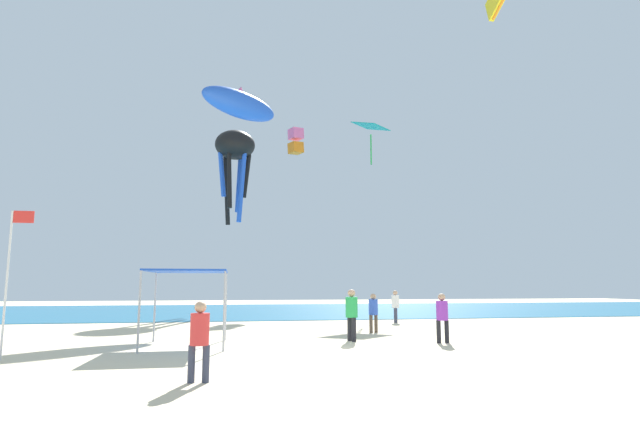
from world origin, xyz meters
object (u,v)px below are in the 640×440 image
at_px(person_leftmost, 200,334).
at_px(kite_diamond_teal, 371,128).
at_px(person_central, 442,314).
at_px(person_near_tent, 352,311).
at_px(kite_octopus_black, 235,150).
at_px(person_far_shore, 395,304).
at_px(person_rightmost, 373,310).
at_px(canopy_tent, 188,274).
at_px(kite_box_pink, 296,141).
at_px(banner_flag, 10,270).
at_px(kite_inflatable_blue, 240,104).

height_order(person_leftmost, kite_diamond_teal, kite_diamond_teal).
distance_m(person_central, kite_diamond_teal, 23.52).
xyz_separation_m(person_near_tent, kite_octopus_black, (-4.47, 20.18, 11.61)).
distance_m(person_central, person_far_shore, 9.66).
relative_size(kite_octopus_black, kite_diamond_teal, 2.16).
relative_size(person_leftmost, kite_octopus_black, 0.23).
bearing_deg(person_rightmost, kite_diamond_teal, -133.97).
distance_m(canopy_tent, person_near_tent, 6.09).
height_order(person_central, kite_octopus_black, kite_octopus_black).
bearing_deg(canopy_tent, kite_box_pink, 74.33).
bearing_deg(kite_box_pink, person_near_tent, 153.54).
bearing_deg(banner_flag, kite_octopus_black, 75.07).
bearing_deg(kite_octopus_black, person_central, -77.68).
distance_m(person_rightmost, kite_octopus_black, 21.70).
xyz_separation_m(person_rightmost, kite_diamond_teal, (4.37, 14.99, 13.39)).
xyz_separation_m(canopy_tent, kite_octopus_black, (1.46, 20.62, 10.29)).
bearing_deg(person_far_shore, canopy_tent, 141.30).
xyz_separation_m(person_leftmost, kite_diamond_teal, (11.16, 24.97, 13.38)).
bearing_deg(person_leftmost, person_near_tent, 59.13).
height_order(person_leftmost, person_rightmost, person_leftmost).
bearing_deg(kite_box_pink, person_leftmost, 144.63).
bearing_deg(kite_diamond_teal, person_rightmost, -145.96).
distance_m(banner_flag, kite_diamond_teal, 29.23).
bearing_deg(person_leftmost, person_rightmost, 60.94).
bearing_deg(kite_inflatable_blue, person_near_tent, -112.71).
relative_size(person_leftmost, person_rightmost, 1.01).
height_order(canopy_tent, kite_inflatable_blue, kite_inflatable_blue).
height_order(person_leftmost, person_central, person_central).
distance_m(kite_inflatable_blue, kite_diamond_teal, 10.94).
bearing_deg(kite_octopus_black, kite_inflatable_blue, -94.53).
bearing_deg(person_leftmost, kite_octopus_black, 93.90).
xyz_separation_m(person_central, person_far_shore, (1.48, 9.54, 0.01)).
bearing_deg(kite_diamond_teal, banner_flag, -168.42).
relative_size(canopy_tent, person_near_tent, 1.67).
relative_size(canopy_tent, kite_diamond_teal, 0.92).
relative_size(person_near_tent, kite_diamond_teal, 0.55).
relative_size(kite_diamond_teal, kite_box_pink, 1.51).
xyz_separation_m(person_central, kite_inflatable_blue, (-7.28, 15.38, 13.23)).
bearing_deg(kite_box_pink, kite_inflatable_blue, 127.43).
relative_size(person_central, kite_octopus_black, 0.24).
xyz_separation_m(canopy_tent, kite_box_pink, (6.75, 24.08, 12.33)).
distance_m(person_leftmost, person_rightmost, 12.07).
height_order(person_far_shore, kite_box_pink, kite_box_pink).
height_order(person_near_tent, person_central, person_near_tent).
xyz_separation_m(person_far_shore, banner_flag, (-15.18, -11.25, 1.44)).
relative_size(canopy_tent, banner_flag, 0.76).
relative_size(person_leftmost, kite_diamond_teal, 0.50).
relative_size(person_central, banner_flag, 0.42).
bearing_deg(person_near_tent, person_rightmost, -43.72).
bearing_deg(kite_inflatable_blue, kite_octopus_black, 53.59).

